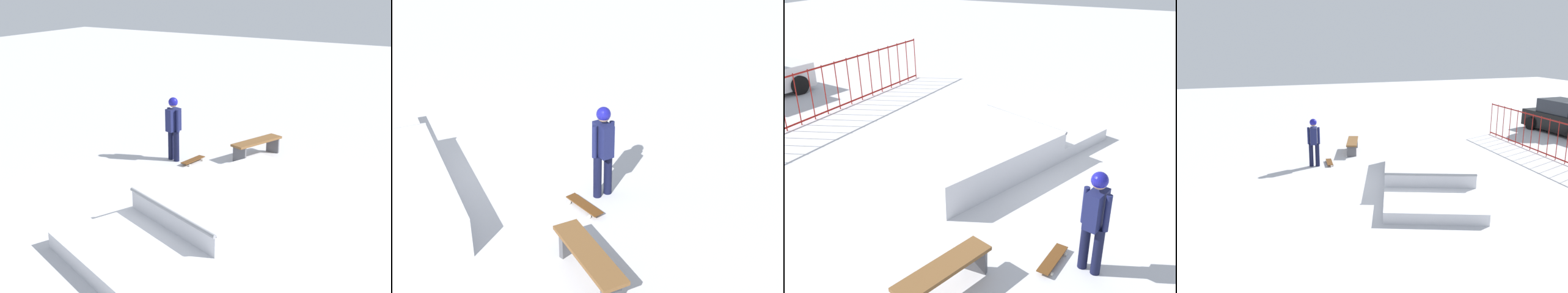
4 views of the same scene
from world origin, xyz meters
The scene contains 4 objects.
ground_plane centered at (0.00, 0.00, 0.00)m, with size 60.00×60.00×0.00m, color silver.
skater centered at (-2.90, -2.41, 1.01)m, with size 0.42×0.43×1.73m.
skateboard centered at (-2.98, -1.86, 0.08)m, with size 0.82×0.34×0.09m.
park_bench centered at (-4.27, -0.61, 0.36)m, with size 1.64×0.90×0.48m.
Camera 2 is at (-8.48, 3.80, 5.33)m, focal length 49.87 mm.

